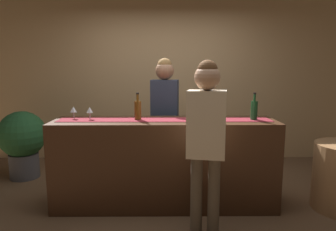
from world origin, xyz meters
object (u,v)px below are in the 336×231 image
at_px(customer_sipping, 206,131).
at_px(wine_glass_near_customer, 74,110).
at_px(wine_glass_mid_counter, 90,110).
at_px(wine_bottle_clear, 210,110).
at_px(bartender, 165,109).
at_px(potted_plant_tall, 22,140).
at_px(wine_bottle_green, 254,110).
at_px(wine_bottle_amber, 138,110).

bearing_deg(customer_sipping, wine_glass_near_customer, 163.83).
bearing_deg(wine_glass_near_customer, wine_glass_mid_counter, -11.28).
xyz_separation_m(wine_bottle_clear, bartender, (-0.49, 0.60, -0.07)).
distance_m(wine_glass_mid_counter, customer_sipping, 1.38).
distance_m(bartender, potted_plant_tall, 2.09).
distance_m(wine_bottle_clear, potted_plant_tall, 2.71).
xyz_separation_m(wine_bottle_clear, wine_glass_mid_counter, (-1.32, 0.05, -0.01)).
relative_size(wine_bottle_green, wine_glass_mid_counter, 2.10).
bearing_deg(wine_bottle_amber, customer_sipping, -44.34).
xyz_separation_m(wine_bottle_amber, customer_sipping, (0.67, -0.65, -0.10)).
xyz_separation_m(customer_sipping, potted_plant_tall, (-2.38, 1.55, -0.45)).
relative_size(wine_glass_mid_counter, potted_plant_tall, 0.15).
relative_size(wine_bottle_amber, bartender, 0.18).
relative_size(wine_glass_near_customer, customer_sipping, 0.09).
bearing_deg(wine_glass_near_customer, wine_bottle_amber, -5.16).
xyz_separation_m(wine_bottle_amber, potted_plant_tall, (-1.71, 0.89, -0.55)).
distance_m(wine_bottle_amber, wine_glass_mid_counter, 0.53).
relative_size(wine_bottle_amber, wine_bottle_green, 1.00).
relative_size(customer_sipping, potted_plant_tall, 1.71).
distance_m(bartender, customer_sipping, 1.29).
relative_size(wine_bottle_clear, bartender, 0.18).
xyz_separation_m(wine_bottle_green, customer_sipping, (-0.61, -0.65, -0.10)).
xyz_separation_m(wine_bottle_green, wine_glass_near_customer, (-2.00, 0.07, -0.01)).
bearing_deg(wine_glass_near_customer, bartender, 26.95).
xyz_separation_m(wine_bottle_amber, wine_glass_mid_counter, (-0.53, 0.03, -0.01)).
xyz_separation_m(wine_glass_near_customer, potted_plant_tall, (-0.99, 0.83, -0.54)).
xyz_separation_m(bartender, potted_plant_tall, (-2.01, 0.31, -0.48)).
bearing_deg(wine_bottle_green, wine_glass_near_customer, 178.05).
distance_m(wine_glass_near_customer, bartender, 1.15).
bearing_deg(wine_glass_mid_counter, customer_sipping, -29.54).
bearing_deg(wine_glass_mid_counter, wine_bottle_amber, -2.94).
bearing_deg(wine_bottle_amber, wine_bottle_clear, -1.29).
relative_size(wine_glass_near_customer, wine_glass_mid_counter, 1.00).
bearing_deg(wine_glass_near_customer, wine_bottle_green, -1.95).
distance_m(wine_bottle_clear, customer_sipping, 0.65).
bearing_deg(wine_bottle_green, potted_plant_tall, 163.30).
height_order(wine_bottle_green, potted_plant_tall, wine_bottle_green).
distance_m(wine_bottle_amber, wine_bottle_clear, 0.79).
height_order(wine_bottle_green, customer_sipping, customer_sipping).
height_order(wine_glass_near_customer, wine_glass_mid_counter, same).
height_order(wine_bottle_green, wine_glass_mid_counter, wine_bottle_green).
bearing_deg(wine_bottle_clear, potted_plant_tall, 159.96).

